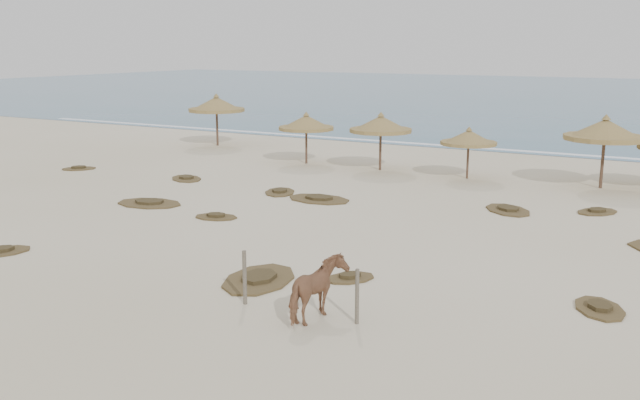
# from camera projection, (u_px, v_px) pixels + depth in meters

# --- Properties ---
(ground) EXTENTS (160.00, 160.00, 0.00)m
(ground) POSITION_uv_depth(u_px,v_px,m) (196.00, 261.00, 20.30)
(ground) COLOR beige
(ground) RESTS_ON ground
(ocean) EXTENTS (200.00, 100.00, 0.01)m
(ocean) POSITION_uv_depth(u_px,v_px,m) (597.00, 96.00, 84.38)
(ocean) COLOR #285F78
(ocean) RESTS_ON ground
(foam_line) EXTENTS (70.00, 0.60, 0.01)m
(foam_line) POSITION_uv_depth(u_px,v_px,m) (472.00, 148.00, 42.51)
(foam_line) COLOR white
(foam_line) RESTS_ON ground
(palapa_0) EXTENTS (3.80, 3.80, 3.17)m
(palapa_0) POSITION_uv_depth(u_px,v_px,m) (216.00, 105.00, 43.01)
(palapa_0) COLOR brown
(palapa_0) RESTS_ON ground
(palapa_1) EXTENTS (3.75, 3.75, 2.69)m
(palapa_1) POSITION_uv_depth(u_px,v_px,m) (306.00, 123.00, 36.53)
(palapa_1) COLOR brown
(palapa_1) RESTS_ON ground
(palapa_2) EXTENTS (3.36, 3.36, 2.86)m
(palapa_2) POSITION_uv_depth(u_px,v_px,m) (381.00, 125.00, 34.60)
(palapa_2) COLOR brown
(palapa_2) RESTS_ON ground
(palapa_3) EXTENTS (3.23, 3.23, 2.40)m
(palapa_3) POSITION_uv_depth(u_px,v_px,m) (469.00, 138.00, 32.44)
(palapa_3) COLOR brown
(palapa_3) RESTS_ON ground
(palapa_4) EXTENTS (4.17, 4.17, 3.19)m
(palapa_4) POSITION_uv_depth(u_px,v_px,m) (605.00, 131.00, 30.13)
(palapa_4) COLOR brown
(palapa_4) RESTS_ON ground
(horse) EXTENTS (0.83, 1.71, 1.42)m
(horse) POSITION_uv_depth(u_px,v_px,m) (317.00, 290.00, 15.84)
(horse) COLOR #946443
(horse) RESTS_ON ground
(fence_post_near) EXTENTS (0.12, 0.12, 1.32)m
(fence_post_near) POSITION_uv_depth(u_px,v_px,m) (245.00, 278.00, 16.83)
(fence_post_near) COLOR #6F6353
(fence_post_near) RESTS_ON ground
(fence_post_far) EXTENTS (0.11, 0.11, 1.26)m
(fence_post_far) POSITION_uv_depth(u_px,v_px,m) (357.00, 297.00, 15.65)
(fence_post_far) COLOR #6F6353
(fence_post_far) RESTS_ON ground
(scrub_1) EXTENTS (2.88, 2.08, 0.16)m
(scrub_1) POSITION_uv_depth(u_px,v_px,m) (149.00, 203.00, 27.55)
(scrub_1) COLOR brown
(scrub_1) RESTS_ON ground
(scrub_2) EXTENTS (1.77, 1.36, 0.16)m
(scrub_2) POSITION_uv_depth(u_px,v_px,m) (216.00, 216.00, 25.38)
(scrub_2) COLOR brown
(scrub_2) RESTS_ON ground
(scrub_3) EXTENTS (2.72, 1.84, 0.16)m
(scrub_3) POSITION_uv_depth(u_px,v_px,m) (319.00, 199.00, 28.30)
(scrub_3) COLOR brown
(scrub_3) RESTS_ON ground
(scrub_4) EXTENTS (1.67, 1.96, 0.16)m
(scrub_4) POSITION_uv_depth(u_px,v_px,m) (600.00, 308.00, 16.58)
(scrub_4) COLOR brown
(scrub_4) RESTS_ON ground
(scrub_6) EXTENTS (2.34, 2.16, 0.16)m
(scrub_6) POSITION_uv_depth(u_px,v_px,m) (186.00, 178.00, 32.60)
(scrub_6) COLOR brown
(scrub_6) RESTS_ON ground
(scrub_7) EXTENTS (2.53, 2.60, 0.16)m
(scrub_7) POSITION_uv_depth(u_px,v_px,m) (508.00, 210.00, 26.42)
(scrub_7) COLOR brown
(scrub_7) RESTS_ON ground
(scrub_8) EXTENTS (1.91, 1.89, 0.16)m
(scrub_8) POSITION_uv_depth(u_px,v_px,m) (79.00, 168.00, 35.23)
(scrub_8) COLOR brown
(scrub_8) RESTS_ON ground
(scrub_9) EXTENTS (2.19, 2.95, 0.16)m
(scrub_9) POSITION_uv_depth(u_px,v_px,m) (259.00, 279.00, 18.65)
(scrub_9) COLOR brown
(scrub_9) RESTS_ON ground
(scrub_10) EXTENTS (1.86, 2.00, 0.16)m
(scrub_10) POSITION_uv_depth(u_px,v_px,m) (597.00, 211.00, 26.14)
(scrub_10) COLOR brown
(scrub_10) RESTS_ON ground
(scrub_11) EXTENTS (1.76, 2.00, 0.16)m
(scrub_11) POSITION_uv_depth(u_px,v_px,m) (1.00, 251.00, 21.14)
(scrub_11) COLOR brown
(scrub_11) RESTS_ON ground
(scrub_12) EXTENTS (1.55, 1.65, 0.16)m
(scrub_12) POSITION_uv_depth(u_px,v_px,m) (350.00, 277.00, 18.75)
(scrub_12) COLOR brown
(scrub_12) RESTS_ON ground
(scrub_13) EXTENTS (1.93, 2.23, 0.16)m
(scrub_13) POSITION_uv_depth(u_px,v_px,m) (280.00, 192.00, 29.62)
(scrub_13) COLOR brown
(scrub_13) RESTS_ON ground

